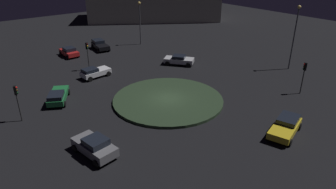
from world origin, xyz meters
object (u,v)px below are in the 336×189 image
store_building (154,3)px  car_grey (95,146)px  traffic_light_east (87,51)px  traffic_light_southwest (304,72)px  car_silver (179,60)px  car_green (58,96)px  car_red (69,52)px  streetlamp_south (295,32)px  car_yellow (286,126)px  car_black (100,45)px  car_white (95,72)px  streetlamp_southeast (140,17)px  traffic_light_north (17,96)px

store_building → car_grey: bearing=82.3°
traffic_light_east → traffic_light_southwest: (-22.60, -16.14, -0.10)m
traffic_light_southwest → car_silver: bearing=-43.5°
car_green → traffic_light_east: 10.38m
car_red → streetlamp_south: (-24.89, -22.41, 4.61)m
car_yellow → streetlamp_south: bearing=-165.8°
car_yellow → car_black: (34.83, 1.16, 0.06)m
traffic_light_southwest → car_grey: bearing=21.9°
car_green → traffic_light_southwest: traffic_light_southwest is taller
car_white → car_black: size_ratio=0.90×
car_black → streetlamp_south: streetlamp_south is taller
streetlamp_southeast → traffic_light_southwest: bearing=-174.1°
car_red → car_black: (0.48, -5.61, 0.05)m
car_grey → car_silver: 23.44m
car_green → traffic_light_east: bearing=-14.7°
car_red → car_yellow: bearing=-170.3°
car_green → traffic_light_north: (-1.95, 4.33, 1.95)m
car_red → car_white: 10.92m
car_grey → car_black: 30.52m
car_red → car_green: size_ratio=0.84×
streetlamp_south → car_grey: bearing=93.3°
car_yellow → store_building: (51.27, -21.92, 3.06)m
car_grey → car_silver: bearing=-66.1°
traffic_light_north → car_red: bearing=76.6°
car_black → store_building: bearing=132.3°
traffic_light_east → car_green: bearing=-54.5°
traffic_light_east → streetlamp_south: (-17.02, -22.63, 2.53)m
traffic_light_north → streetlamp_southeast: 29.36m
store_building → car_white: bearing=76.0°
car_grey → car_yellow: bearing=-126.2°
car_red → store_building: bearing=-61.0°
store_building → car_silver: bearing=93.1°
car_grey → car_silver: car_grey is taller
car_black → car_grey: bearing=-20.4°
traffic_light_southwest → store_building: store_building is taller
streetlamp_southeast → car_green: bearing=124.9°
traffic_light_southwest → streetlamp_southeast: bearing=-53.3°
streetlamp_southeast → store_building: size_ratio=0.22×
car_red → car_white: car_red is taller
car_white → car_black: bearing=54.5°
traffic_light_east → store_building: bearing=120.2°
streetlamp_south → traffic_light_east: bearing=53.1°
car_grey → car_black: car_grey is taller
car_grey → traffic_light_east: bearing=-32.7°
car_white → car_black: car_black is taller
car_yellow → car_white: 24.66m
car_grey → traffic_light_southwest: size_ratio=1.15×
traffic_light_southwest → car_red: bearing=-31.6°
car_white → traffic_light_north: size_ratio=1.08×
traffic_light_east → store_building: (24.79, -28.92, 0.96)m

